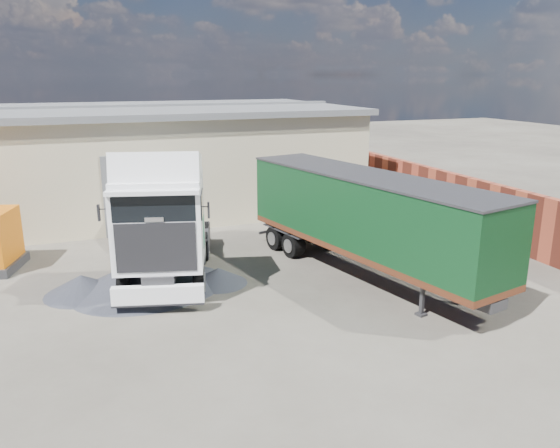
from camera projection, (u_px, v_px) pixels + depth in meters
name	position (u px, v px, depth m)	size (l,w,h in m)	color
ground	(268.00, 314.00, 16.37)	(120.00, 120.00, 0.00)	#282520
warehouse	(54.00, 161.00, 28.02)	(30.60, 12.60, 5.42)	#B4A98B
brick_boundary_wall	(457.00, 201.00, 25.39)	(0.35, 26.00, 2.50)	maroon
tractor_unit	(164.00, 229.00, 18.08)	(4.41, 7.47, 4.77)	black
box_trailer	(364.00, 214.00, 19.00)	(4.64, 11.25, 3.66)	#2D2D30
panel_van	(149.00, 218.00, 23.53)	(2.62, 4.78, 1.85)	black
gravel_heap	(147.00, 274.00, 18.23)	(7.22, 6.73, 1.11)	black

